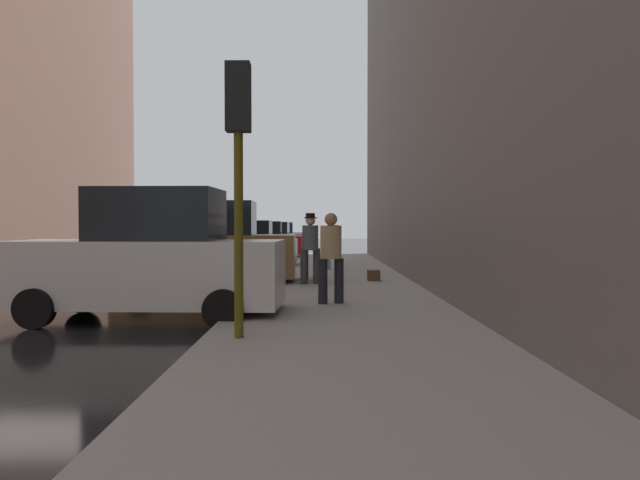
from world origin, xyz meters
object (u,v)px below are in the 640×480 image
(parked_red_hatchback, at_px, (256,241))
(fire_hydrant, at_px, (281,262))
(pedestrian_with_fedora, at_px, (309,243))
(pedestrian_in_jeans, at_px, (331,241))
(pedestrian_with_beanie, at_px, (308,245))
(parked_gray_coupe, at_px, (267,238))
(parked_silver_sedan, at_px, (239,246))
(parked_bronze_suv, at_px, (207,248))
(traffic_light, at_px, (236,139))
(parked_white_van, at_px, (147,260))
(pedestrian_in_tan_coat, at_px, (329,253))
(parked_dark_green_sedan, at_px, (274,236))
(duffel_bag, at_px, (372,275))

(parked_red_hatchback, xyz_separation_m, fire_hydrant, (1.80, -10.39, -0.35))
(pedestrian_with_fedora, height_order, pedestrian_in_jeans, pedestrian_with_fedora)
(pedestrian_with_fedora, xyz_separation_m, pedestrian_with_beanie, (0.01, -1.25, 0.00))
(parked_red_hatchback, distance_m, parked_gray_coupe, 6.82)
(pedestrian_in_jeans, relative_size, pedestrian_with_beanie, 0.96)
(parked_silver_sedan, bearing_deg, pedestrian_with_fedora, -66.68)
(parked_red_hatchback, distance_m, pedestrian_with_beanie, 13.83)
(parked_red_hatchback, height_order, parked_gray_coupe, same)
(parked_bronze_suv, height_order, pedestrian_in_jeans, parked_bronze_suv)
(traffic_light, relative_size, pedestrian_with_fedora, 2.03)
(parked_bronze_suv, relative_size, parked_silver_sedan, 1.10)
(parked_white_van, xyz_separation_m, parked_silver_sedan, (0.00, 12.40, -0.18))
(fire_hydrant, height_order, traffic_light, traffic_light)
(pedestrian_with_beanie, bearing_deg, traffic_light, -96.33)
(parked_silver_sedan, distance_m, pedestrian_in_tan_coat, 11.72)
(parked_white_van, relative_size, fire_hydrant, 6.62)
(parked_silver_sedan, distance_m, pedestrian_in_jeans, 4.12)
(parked_white_van, distance_m, pedestrian_in_jeans, 10.55)
(parked_bronze_suv, distance_m, pedestrian_in_jeans, 5.45)
(parked_dark_green_sedan, relative_size, duffel_bag, 9.57)
(pedestrian_with_beanie, bearing_deg, pedestrian_in_tan_coat, -83.35)
(traffic_light, height_order, pedestrian_in_tan_coat, traffic_light)
(parked_gray_coupe, distance_m, fire_hydrant, 17.31)
(traffic_light, distance_m, pedestrian_in_jeans, 12.66)
(parked_bronze_suv, height_order, traffic_light, traffic_light)
(pedestrian_with_fedora, distance_m, pedestrian_in_jeans, 3.86)
(parked_white_van, xyz_separation_m, pedestrian_with_beanie, (2.68, 4.96, 0.10))
(traffic_light, distance_m, duffel_bag, 9.06)
(parked_dark_green_sedan, xyz_separation_m, fire_hydrant, (1.80, -22.90, -0.35))
(pedestrian_in_jeans, height_order, duffel_bag, pedestrian_in_jeans)
(parked_dark_green_sedan, bearing_deg, fire_hydrant, -85.50)
(pedestrian_with_fedora, bearing_deg, pedestrian_in_tan_coat, -84.89)
(parked_red_hatchback, xyz_separation_m, parked_gray_coupe, (-0.00, 6.82, 0.00))
(parked_bronze_suv, height_order, parked_gray_coupe, parked_bronze_suv)
(duffel_bag, bearing_deg, fire_hydrant, 138.68)
(parked_red_hatchback, height_order, parked_dark_green_sedan, same)
(parked_red_hatchback, relative_size, pedestrian_with_beanie, 2.40)
(traffic_light, bearing_deg, fire_hydrant, 90.27)
(parked_dark_green_sedan, height_order, pedestrian_in_jeans, pedestrian_in_jeans)
(traffic_light, bearing_deg, parked_bronze_suv, 102.80)
(parked_white_van, xyz_separation_m, pedestrian_with_fedora, (2.67, 6.21, 0.10))
(pedestrian_with_fedora, distance_m, pedestrian_with_beanie, 1.25)
(fire_hydrant, relative_size, pedestrian_in_tan_coat, 0.41)
(fire_hydrant, height_order, pedestrian_with_fedora, pedestrian_with_fedora)
(parked_dark_green_sedan, height_order, duffel_bag, parked_dark_green_sedan)
(pedestrian_with_fedora, bearing_deg, traffic_light, -95.39)
(traffic_light, xyz_separation_m, duffel_bag, (2.49, 8.35, -2.47))
(parked_white_van, relative_size, parked_dark_green_sedan, 1.11)
(parked_white_van, distance_m, traffic_light, 3.52)
(traffic_light, relative_size, duffel_bag, 8.18)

